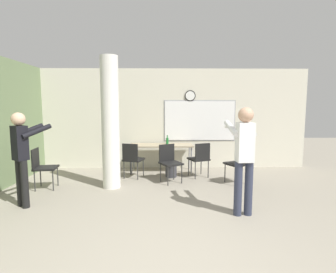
{
  "coord_description": "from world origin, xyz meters",
  "views": [
    {
      "loc": [
        -0.06,
        -2.4,
        1.76
      ],
      "look_at": [
        0.03,
        2.71,
        1.17
      ],
      "focal_mm": 28.0,
      "sensor_mm": 36.0,
      "label": 1
    }
  ],
  "objects_px": {
    "chair_by_left_wall": "(42,165)",
    "chair_table_right": "(200,157)",
    "person_playing_side": "(244,152)",
    "chair_table_left": "(132,158)",
    "chair_table_front": "(169,160)",
    "bottle_on_table": "(167,141)",
    "person_watching_back": "(22,152)",
    "folding_table": "(161,146)",
    "chair_mid_room": "(239,162)"
  },
  "relations": [
    {
      "from": "chair_table_right",
      "to": "chair_table_front",
      "type": "bearing_deg",
      "value": -154.41
    },
    {
      "from": "chair_table_front",
      "to": "bottle_on_table",
      "type": "bearing_deg",
      "value": 91.87
    },
    {
      "from": "folding_table",
      "to": "bottle_on_table",
      "type": "distance_m",
      "value": 0.23
    },
    {
      "from": "chair_table_left",
      "to": "person_playing_side",
      "type": "relative_size",
      "value": 0.5
    },
    {
      "from": "chair_table_left",
      "to": "chair_table_right",
      "type": "bearing_deg",
      "value": 1.14
    },
    {
      "from": "bottle_on_table",
      "to": "person_watching_back",
      "type": "relative_size",
      "value": 0.15
    },
    {
      "from": "chair_mid_room",
      "to": "person_playing_side",
      "type": "bearing_deg",
      "value": -104.05
    },
    {
      "from": "chair_table_left",
      "to": "bottle_on_table",
      "type": "bearing_deg",
      "value": 39.98
    },
    {
      "from": "person_playing_side",
      "to": "chair_table_right",
      "type": "bearing_deg",
      "value": 99.7
    },
    {
      "from": "chair_table_right",
      "to": "person_watching_back",
      "type": "xyz_separation_m",
      "value": [
        -3.35,
        -1.82,
        0.46
      ]
    },
    {
      "from": "bottle_on_table",
      "to": "chair_table_left",
      "type": "height_order",
      "value": "bottle_on_table"
    },
    {
      "from": "chair_by_left_wall",
      "to": "person_playing_side",
      "type": "xyz_separation_m",
      "value": [
        3.86,
        -1.41,
        0.51
      ]
    },
    {
      "from": "folding_table",
      "to": "chair_by_left_wall",
      "type": "xyz_separation_m",
      "value": [
        -2.53,
        -1.46,
        -0.17
      ]
    },
    {
      "from": "chair_table_left",
      "to": "chair_table_front",
      "type": "bearing_deg",
      "value": -20.2
    },
    {
      "from": "chair_mid_room",
      "to": "chair_table_right",
      "type": "distance_m",
      "value": 0.98
    },
    {
      "from": "chair_mid_room",
      "to": "person_watching_back",
      "type": "xyz_separation_m",
      "value": [
        -4.15,
        -1.27,
        0.46
      ]
    },
    {
      "from": "person_watching_back",
      "to": "chair_by_left_wall",
      "type": "bearing_deg",
      "value": 97.3
    },
    {
      "from": "chair_table_front",
      "to": "chair_mid_room",
      "type": "xyz_separation_m",
      "value": [
        1.56,
        -0.19,
        0.0
      ]
    },
    {
      "from": "bottle_on_table",
      "to": "chair_by_left_wall",
      "type": "height_order",
      "value": "bottle_on_table"
    },
    {
      "from": "chair_by_left_wall",
      "to": "chair_table_right",
      "type": "relative_size",
      "value": 1.0
    },
    {
      "from": "folding_table",
      "to": "chair_table_right",
      "type": "relative_size",
      "value": 1.93
    },
    {
      "from": "folding_table",
      "to": "person_watching_back",
      "type": "distance_m",
      "value": 3.44
    },
    {
      "from": "chair_table_left",
      "to": "person_watching_back",
      "type": "bearing_deg",
      "value": -133.42
    },
    {
      "from": "folding_table",
      "to": "chair_by_left_wall",
      "type": "relative_size",
      "value": 1.93
    },
    {
      "from": "person_watching_back",
      "to": "person_playing_side",
      "type": "xyz_separation_m",
      "value": [
        3.73,
        -0.42,
        0.05
      ]
    },
    {
      "from": "bottle_on_table",
      "to": "chair_mid_room",
      "type": "xyz_separation_m",
      "value": [
        1.6,
        -1.25,
        -0.32
      ]
    },
    {
      "from": "chair_mid_room",
      "to": "person_playing_side",
      "type": "xyz_separation_m",
      "value": [
        -0.42,
        -1.68,
        0.51
      ]
    },
    {
      "from": "chair_mid_room",
      "to": "person_watching_back",
      "type": "bearing_deg",
      "value": -163.05
    },
    {
      "from": "chair_by_left_wall",
      "to": "person_playing_side",
      "type": "distance_m",
      "value": 4.14
    },
    {
      "from": "chair_by_left_wall",
      "to": "chair_table_right",
      "type": "bearing_deg",
      "value": 13.42
    },
    {
      "from": "chair_mid_room",
      "to": "person_watching_back",
      "type": "distance_m",
      "value": 4.37
    },
    {
      "from": "chair_by_left_wall",
      "to": "person_watching_back",
      "type": "distance_m",
      "value": 1.1
    },
    {
      "from": "bottle_on_table",
      "to": "chair_table_right",
      "type": "bearing_deg",
      "value": -41.06
    },
    {
      "from": "chair_table_front",
      "to": "chair_mid_room",
      "type": "bearing_deg",
      "value": -7.07
    },
    {
      "from": "chair_table_left",
      "to": "person_playing_side",
      "type": "height_order",
      "value": "person_playing_side"
    },
    {
      "from": "chair_by_left_wall",
      "to": "person_playing_side",
      "type": "relative_size",
      "value": 0.5
    },
    {
      "from": "folding_table",
      "to": "chair_table_front",
      "type": "height_order",
      "value": "chair_table_front"
    },
    {
      "from": "chair_table_right",
      "to": "folding_table",
      "type": "bearing_deg",
      "value": 146.63
    },
    {
      "from": "chair_table_left",
      "to": "chair_mid_room",
      "type": "height_order",
      "value": "same"
    },
    {
      "from": "chair_by_left_wall",
      "to": "person_watching_back",
      "type": "xyz_separation_m",
      "value": [
        0.13,
        -0.99,
        0.46
      ]
    },
    {
      "from": "chair_by_left_wall",
      "to": "chair_table_right",
      "type": "height_order",
      "value": "same"
    },
    {
      "from": "chair_by_left_wall",
      "to": "person_playing_side",
      "type": "height_order",
      "value": "person_playing_side"
    },
    {
      "from": "folding_table",
      "to": "chair_table_left",
      "type": "xyz_separation_m",
      "value": [
        -0.7,
        -0.66,
        -0.17
      ]
    },
    {
      "from": "chair_table_front",
      "to": "chair_by_left_wall",
      "type": "bearing_deg",
      "value": -170.26
    },
    {
      "from": "chair_table_left",
      "to": "chair_mid_room",
      "type": "xyz_separation_m",
      "value": [
        2.46,
        -0.52,
        0.0
      ]
    },
    {
      "from": "chair_table_front",
      "to": "chair_table_right",
      "type": "bearing_deg",
      "value": 25.59
    },
    {
      "from": "chair_by_left_wall",
      "to": "person_watching_back",
      "type": "bearing_deg",
      "value": -82.7
    },
    {
      "from": "bottle_on_table",
      "to": "chair_by_left_wall",
      "type": "relative_size",
      "value": 0.29
    },
    {
      "from": "chair_table_left",
      "to": "chair_by_left_wall",
      "type": "relative_size",
      "value": 1.0
    },
    {
      "from": "chair_table_front",
      "to": "person_watching_back",
      "type": "bearing_deg",
      "value": -150.6
    }
  ]
}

